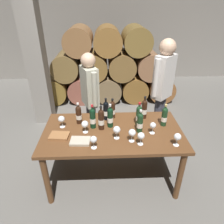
# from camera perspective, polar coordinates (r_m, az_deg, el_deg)

# --- Properties ---
(ground_plane) EXTENTS (14.00, 14.00, 0.00)m
(ground_plane) POSITION_cam_1_polar(r_m,az_deg,el_deg) (2.97, 0.16, -17.45)
(ground_plane) COLOR #66635E
(cellar_back_wall) EXTENTS (10.00, 0.24, 2.80)m
(cellar_back_wall) POSITION_cam_1_polar(r_m,az_deg,el_deg) (6.29, -1.60, 22.20)
(cellar_back_wall) COLOR gray
(cellar_back_wall) RESTS_ON ground_plane
(barrel_stack) EXTENTS (3.12, 0.90, 1.69)m
(barrel_stack) POSITION_cam_1_polar(r_m,az_deg,el_deg) (4.85, -1.18, 12.30)
(barrel_stack) COLOR brown
(barrel_stack) RESTS_ON ground_plane
(stone_pillar) EXTENTS (0.32, 0.32, 2.60)m
(stone_pillar) POSITION_cam_1_polar(r_m,az_deg,el_deg) (3.93, -20.88, 14.68)
(stone_pillar) COLOR gray
(stone_pillar) RESTS_ON ground_plane
(dining_table) EXTENTS (1.70, 0.90, 0.76)m
(dining_table) POSITION_cam_1_polar(r_m,az_deg,el_deg) (2.53, 0.18, -6.99)
(dining_table) COLOR brown
(dining_table) RESTS_ON ground_plane
(wine_bottle_0) EXTENTS (0.07, 0.07, 0.29)m
(wine_bottle_0) POSITION_cam_1_polar(r_m,az_deg,el_deg) (2.60, -9.41, -0.69)
(wine_bottle_0) COLOR black
(wine_bottle_0) RESTS_ON dining_table
(wine_bottle_1) EXTENTS (0.07, 0.07, 0.30)m
(wine_bottle_1) POSITION_cam_1_polar(r_m,az_deg,el_deg) (2.41, 7.91, -2.96)
(wine_bottle_1) COLOR #19381E
(wine_bottle_1) RESTS_ON dining_table
(wine_bottle_2) EXTENTS (0.07, 0.07, 0.31)m
(wine_bottle_2) POSITION_cam_1_polar(r_m,az_deg,el_deg) (2.64, -1.74, 0.46)
(wine_bottle_2) COLOR black
(wine_bottle_2) RESTS_ON dining_table
(wine_bottle_3) EXTENTS (0.07, 0.07, 0.30)m
(wine_bottle_3) POSITION_cam_1_polar(r_m,az_deg,el_deg) (2.60, 14.60, -1.21)
(wine_bottle_3) COLOR #19381E
(wine_bottle_3) RESTS_ON dining_table
(wine_bottle_4) EXTENTS (0.07, 0.07, 0.32)m
(wine_bottle_4) POSITION_cam_1_polar(r_m,az_deg,el_deg) (2.45, -3.08, -2.05)
(wine_bottle_4) COLOR black
(wine_bottle_4) RESTS_ON dining_table
(wine_bottle_5) EXTENTS (0.07, 0.07, 0.32)m
(wine_bottle_5) POSITION_cam_1_polar(r_m,az_deg,el_deg) (2.71, 9.12, 0.88)
(wine_bottle_5) COLOR black
(wine_bottle_5) RESTS_ON dining_table
(wine_bottle_6) EXTENTS (0.07, 0.07, 0.31)m
(wine_bottle_6) POSITION_cam_1_polar(r_m,az_deg,el_deg) (2.55, 7.60, -0.93)
(wine_bottle_6) COLOR #19381E
(wine_bottle_6) RESTS_ON dining_table
(wine_bottle_7) EXTENTS (0.07, 0.07, 0.28)m
(wine_bottle_7) POSITION_cam_1_polar(r_m,az_deg,el_deg) (2.69, 0.13, 0.75)
(wine_bottle_7) COLOR black
(wine_bottle_7) RESTS_ON dining_table
(wine_bottle_8) EXTENTS (0.07, 0.07, 0.31)m
(wine_bottle_8) POSITION_cam_1_polar(r_m,az_deg,el_deg) (2.49, -0.52, -1.47)
(wine_bottle_8) COLOR black
(wine_bottle_8) RESTS_ON dining_table
(wine_bottle_9) EXTENTS (0.07, 0.07, 0.32)m
(wine_bottle_9) POSITION_cam_1_polar(r_m,az_deg,el_deg) (2.48, -5.49, -1.69)
(wine_bottle_9) COLOR black
(wine_bottle_9) RESTS_ON dining_table
(wine_glass_0) EXTENTS (0.08, 0.08, 0.15)m
(wine_glass_0) POSITION_cam_1_polar(r_m,az_deg,el_deg) (2.16, -5.26, -7.86)
(wine_glass_0) COLOR white
(wine_glass_0) RESTS_ON dining_table
(wine_glass_1) EXTENTS (0.08, 0.08, 0.16)m
(wine_glass_1) POSITION_cam_1_polar(r_m,az_deg,el_deg) (2.25, 5.70, -5.95)
(wine_glass_1) COLOR white
(wine_glass_1) RESTS_ON dining_table
(wine_glass_2) EXTENTS (0.09, 0.09, 0.16)m
(wine_glass_2) POSITION_cam_1_polar(r_m,az_deg,el_deg) (2.29, 1.35, -5.15)
(wine_glass_2) COLOR white
(wine_glass_2) RESTS_ON dining_table
(wine_glass_3) EXTENTS (0.08, 0.08, 0.15)m
(wine_glass_3) POSITION_cam_1_polar(r_m,az_deg,el_deg) (2.22, 8.21, -6.80)
(wine_glass_3) COLOR white
(wine_glass_3) RESTS_ON dining_table
(wine_glass_4) EXTENTS (0.07, 0.07, 0.15)m
(wine_glass_4) POSITION_cam_1_polar(r_m,az_deg,el_deg) (2.43, 11.51, -3.83)
(wine_glass_4) COLOR white
(wine_glass_4) RESTS_ON dining_table
(wine_glass_5) EXTENTS (0.08, 0.08, 0.16)m
(wine_glass_5) POSITION_cam_1_polar(r_m,az_deg,el_deg) (2.56, -14.11, -2.06)
(wine_glass_5) COLOR white
(wine_glass_5) RESTS_ON dining_table
(wine_glass_6) EXTENTS (0.08, 0.08, 0.15)m
(wine_glass_6) POSITION_cam_1_polar(r_m,az_deg,el_deg) (2.30, 18.04, -6.79)
(wine_glass_6) COLOR white
(wine_glass_6) RESTS_ON dining_table
(wine_glass_7) EXTENTS (0.08, 0.08, 0.16)m
(wine_glass_7) POSITION_cam_1_polar(r_m,az_deg,el_deg) (2.41, -7.68, -3.51)
(wine_glass_7) COLOR white
(wine_glass_7) RESTS_ON dining_table
(tasting_notebook) EXTENTS (0.24, 0.18, 0.03)m
(tasting_notebook) POSITION_cam_1_polar(r_m,az_deg,el_deg) (2.45, -14.68, -6.52)
(tasting_notebook) COLOR #936038
(tasting_notebook) RESTS_ON dining_table
(leather_ledger) EXTENTS (0.23, 0.17, 0.03)m
(leather_ledger) POSITION_cam_1_polar(r_m,az_deg,el_deg) (2.31, -8.99, -8.13)
(leather_ledger) COLOR #B2A893
(leather_ledger) RESTS_ON dining_table
(sommelier_presenting) EXTENTS (0.38, 0.37, 1.72)m
(sommelier_presenting) POSITION_cam_1_polar(r_m,az_deg,el_deg) (3.13, 14.17, 7.34)
(sommelier_presenting) COLOR #383842
(sommelier_presenting) RESTS_ON ground_plane
(taster_seated_left) EXTENTS (0.29, 0.46, 1.54)m
(taster_seated_left) POSITION_cam_1_polar(r_m,az_deg,el_deg) (3.03, -6.23, 4.87)
(taster_seated_left) COLOR #383842
(taster_seated_left) RESTS_ON ground_plane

